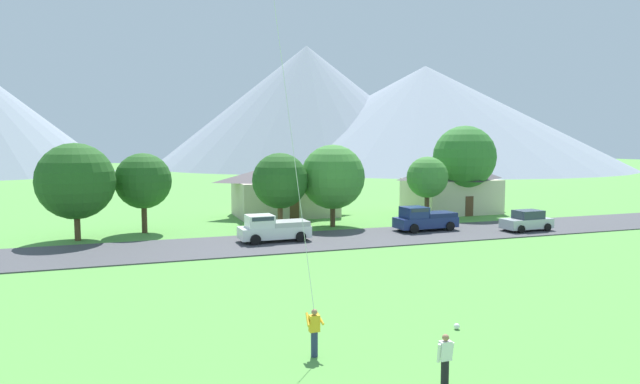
% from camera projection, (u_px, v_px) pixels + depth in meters
% --- Properties ---
extents(road_strip, '(160.00, 7.87, 0.08)m').
position_uv_depth(road_strip, '(221.00, 246.00, 38.63)').
color(road_strip, '#424247').
rests_on(road_strip, ground).
extents(mountain_west_ridge, '(91.52, 91.52, 36.22)m').
position_uv_depth(mountain_west_ridge, '(307.00, 107.00, 166.08)').
color(mountain_west_ridge, gray).
rests_on(mountain_west_ridge, ground).
extents(mountain_far_east_ridge, '(112.70, 112.70, 29.75)m').
position_uv_depth(mountain_far_east_ridge, '(425.00, 117.00, 162.74)').
color(mountain_far_east_ridge, gray).
rests_on(mountain_far_east_ridge, ground).
extents(house_leftmost, '(10.41, 7.13, 5.38)m').
position_uv_depth(house_leftmost, '(285.00, 188.00, 54.97)').
color(house_leftmost, beige).
rests_on(house_leftmost, ground).
extents(house_left_center, '(9.20, 7.29, 5.43)m').
position_uv_depth(house_left_center, '(451.00, 186.00, 57.68)').
color(house_left_center, beige).
rests_on(house_left_center, ground).
extents(tree_near_left, '(4.66, 4.66, 6.49)m').
position_uv_depth(tree_near_left, '(280.00, 181.00, 45.75)').
color(tree_near_left, brown).
rests_on(tree_near_left, ground).
extents(tree_left_of_center, '(3.83, 3.83, 6.05)m').
position_uv_depth(tree_left_of_center, '(427.00, 177.00, 50.90)').
color(tree_left_of_center, '#4C3823').
rests_on(tree_left_of_center, ground).
extents(tree_center, '(5.71, 5.71, 7.33)m').
position_uv_depth(tree_center, '(76.00, 181.00, 40.81)').
color(tree_center, brown).
rests_on(tree_center, ground).
extents(tree_right_of_center, '(6.29, 6.29, 9.02)m').
position_uv_depth(tree_right_of_center, '(464.00, 157.00, 55.03)').
color(tree_right_of_center, brown).
rests_on(tree_right_of_center, ground).
extents(tree_near_right, '(5.61, 5.61, 7.17)m').
position_uv_depth(tree_near_right, '(333.00, 177.00, 47.64)').
color(tree_near_right, '#4C3823').
rests_on(tree_near_right, ground).
extents(tree_far_right, '(4.51, 4.51, 6.50)m').
position_uv_depth(tree_far_right, '(143.00, 181.00, 44.34)').
color(tree_far_right, '#4C3823').
rests_on(tree_far_right, ground).
extents(parked_car_silver_mid_west, '(4.26, 2.20, 1.68)m').
position_uv_depth(parked_car_silver_mid_west, '(527.00, 221.00, 45.36)').
color(parked_car_silver_mid_west, '#B7BCC1').
rests_on(parked_car_silver_mid_west, road_strip).
extents(pickup_truck_white_west_side, '(5.25, 2.43, 1.99)m').
position_uv_depth(pickup_truck_white_west_side, '(273.00, 228.00, 40.40)').
color(pickup_truck_white_west_side, white).
rests_on(pickup_truck_white_west_side, road_strip).
extents(pickup_truck_navy_east_side, '(5.25, 2.43, 1.99)m').
position_uv_depth(pickup_truck_navy_east_side, '(424.00, 219.00, 45.41)').
color(pickup_truck_navy_east_side, navy).
rests_on(pickup_truck_navy_east_side, road_strip).
extents(watcher_person, '(0.56, 0.24, 1.68)m').
position_uv_depth(watcher_person, '(445.00, 360.00, 16.39)').
color(watcher_person, black).
rests_on(watcher_person, ground).
extents(soccer_ball, '(0.24, 0.24, 0.24)m').
position_uv_depth(soccer_ball, '(457.00, 326.00, 21.64)').
color(soccer_ball, white).
rests_on(soccer_ball, ground).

